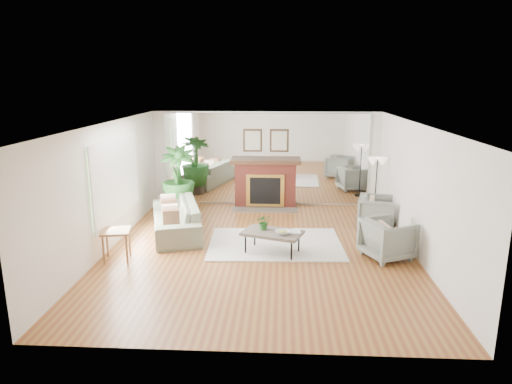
# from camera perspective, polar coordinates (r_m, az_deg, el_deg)

# --- Properties ---
(ground) EXTENTS (7.00, 7.00, 0.00)m
(ground) POSITION_cam_1_polar(r_m,az_deg,el_deg) (9.14, 0.45, -7.30)
(ground) COLOR brown
(ground) RESTS_ON ground
(wall_left) EXTENTS (0.02, 7.00, 2.50)m
(wall_left) POSITION_cam_1_polar(r_m,az_deg,el_deg) (9.39, -18.07, 0.56)
(wall_left) COLOR white
(wall_left) RESTS_ON ground
(wall_right) EXTENTS (0.02, 7.00, 2.50)m
(wall_right) POSITION_cam_1_polar(r_m,az_deg,el_deg) (9.14, 19.55, 0.08)
(wall_right) COLOR white
(wall_right) RESTS_ON ground
(wall_back) EXTENTS (6.00, 0.02, 2.50)m
(wall_back) POSITION_cam_1_polar(r_m,az_deg,el_deg) (12.19, 1.25, 4.15)
(wall_back) COLOR white
(wall_back) RESTS_ON ground
(mirror_panel) EXTENTS (5.40, 0.04, 2.40)m
(mirror_panel) POSITION_cam_1_polar(r_m,az_deg,el_deg) (12.17, 1.24, 4.14)
(mirror_panel) COLOR silver
(mirror_panel) RESTS_ON wall_back
(window_panel) EXTENTS (0.04, 2.40, 1.50)m
(window_panel) POSITION_cam_1_polar(r_m,az_deg,el_deg) (9.73, -17.12, 1.67)
(window_panel) COLOR #B2E09E
(window_panel) RESTS_ON wall_left
(fireplace) EXTENTS (1.85, 0.83, 2.05)m
(fireplace) POSITION_cam_1_polar(r_m,az_deg,el_deg) (12.08, 1.19, 1.21)
(fireplace) COLOR maroon
(fireplace) RESTS_ON ground
(area_rug) EXTENTS (2.78, 2.05, 0.03)m
(area_rug) POSITION_cam_1_polar(r_m,az_deg,el_deg) (9.47, 2.42, -6.46)
(area_rug) COLOR white
(area_rug) RESTS_ON ground
(coffee_table) EXTENTS (1.27, 0.98, 0.45)m
(coffee_table) POSITION_cam_1_polar(r_m,az_deg,el_deg) (8.85, 2.06, -5.21)
(coffee_table) COLOR #595046
(coffee_table) RESTS_ON ground
(sofa) EXTENTS (1.57, 2.56, 0.70)m
(sofa) POSITION_cam_1_polar(r_m,az_deg,el_deg) (10.21, -10.03, -3.17)
(sofa) COLOR slate
(sofa) RESTS_ON ground
(armchair_back) EXTENTS (0.97, 0.95, 0.73)m
(armchair_back) POSITION_cam_1_polar(r_m,az_deg,el_deg) (10.78, 14.84, -2.42)
(armchair_back) COLOR gray
(armchair_back) RESTS_ON ground
(armchair_front) EXTENTS (1.10, 1.09, 0.76)m
(armchair_front) POSITION_cam_1_polar(r_m,az_deg,el_deg) (9.00, 16.15, -5.64)
(armchair_front) COLOR gray
(armchair_front) RESTS_ON ground
(side_table) EXTENTS (0.61, 0.61, 0.59)m
(side_table) POSITION_cam_1_polar(r_m,az_deg,el_deg) (8.91, -17.11, -5.15)
(side_table) COLOR olive
(side_table) RESTS_ON ground
(potted_ficus) EXTENTS (0.94, 0.94, 1.74)m
(potted_ficus) POSITION_cam_1_polar(r_m,az_deg,el_deg) (11.36, -9.75, 1.59)
(potted_ficus) COLOR #2A251F
(potted_ficus) RESTS_ON ground
(floor_lamp) EXTENTS (0.49, 0.27, 1.50)m
(floor_lamp) POSITION_cam_1_polar(r_m,az_deg,el_deg) (11.28, 14.90, 3.08)
(floor_lamp) COLOR black
(floor_lamp) RESTS_ON ground
(tabletop_plant) EXTENTS (0.29, 0.26, 0.31)m
(tabletop_plant) POSITION_cam_1_polar(r_m,az_deg,el_deg) (8.91, 1.01, -3.75)
(tabletop_plant) COLOR #295D22
(tabletop_plant) RESTS_ON coffee_table
(fruit_bowl) EXTENTS (0.32, 0.32, 0.07)m
(fruit_bowl) POSITION_cam_1_polar(r_m,az_deg,el_deg) (8.70, 3.38, -5.05)
(fruit_bowl) COLOR olive
(fruit_bowl) RESTS_ON coffee_table
(book) EXTENTS (0.20, 0.27, 0.02)m
(book) POSITION_cam_1_polar(r_m,az_deg,el_deg) (8.83, 4.28, -4.96)
(book) COLOR olive
(book) RESTS_ON coffee_table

